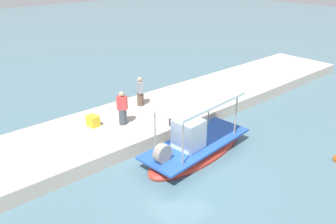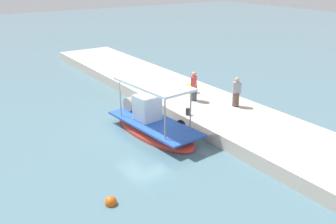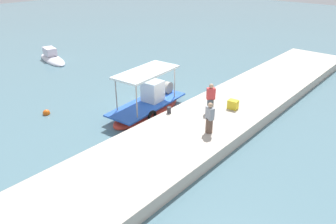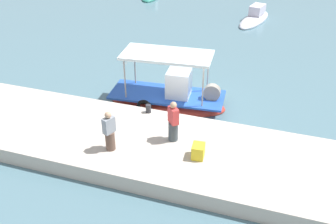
# 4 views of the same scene
# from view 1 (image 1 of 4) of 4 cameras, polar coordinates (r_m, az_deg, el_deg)

# --- Properties ---
(ground_plane) EXTENTS (120.00, 120.00, 0.00)m
(ground_plane) POSITION_cam_1_polar(r_m,az_deg,el_deg) (15.14, 2.01, -8.34)
(ground_plane) COLOR slate
(dock_quay) EXTENTS (36.00, 4.76, 0.66)m
(dock_quay) POSITION_cam_1_polar(r_m,az_deg,el_deg) (17.76, -6.89, -2.12)
(dock_quay) COLOR beige
(dock_quay) RESTS_ON ground_plane
(main_fishing_boat) EXTENTS (5.92, 2.56, 3.07)m
(main_fishing_boat) POSITION_cam_1_polar(r_m,az_deg,el_deg) (15.47, 4.53, -5.69)
(main_fishing_boat) COLOR red
(main_fishing_boat) RESTS_ON ground_plane
(fisherman_near_bollard) EXTENTS (0.48, 0.53, 1.66)m
(fisherman_near_bollard) POSITION_cam_1_polar(r_m,az_deg,el_deg) (18.94, -4.68, 3.25)
(fisherman_near_bollard) COLOR brown
(fisherman_near_bollard) RESTS_ON dock_quay
(fisherman_by_crate) EXTENTS (0.54, 0.54, 1.73)m
(fisherman_by_crate) POSITION_cam_1_polar(r_m,az_deg,el_deg) (16.79, -7.64, 0.42)
(fisherman_by_crate) COLOR #3E484F
(fisherman_by_crate) RESTS_ON dock_quay
(mooring_bollard) EXTENTS (0.24, 0.24, 0.37)m
(mooring_bollard) POSITION_cam_1_polar(r_m,az_deg,el_deg) (16.74, 0.53, -1.66)
(mooring_bollard) COLOR #2D2D33
(mooring_bollard) RESTS_ON dock_quay
(cargo_crate) EXTENTS (0.51, 0.61, 0.54)m
(cargo_crate) POSITION_cam_1_polar(r_m,az_deg,el_deg) (17.06, -12.46, -1.46)
(cargo_crate) COLOR yellow
(cargo_crate) RESTS_ON dock_quay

